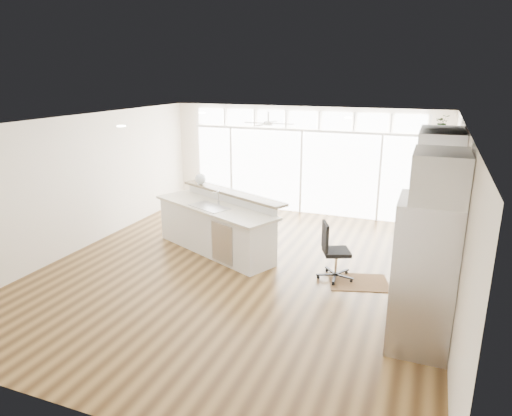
% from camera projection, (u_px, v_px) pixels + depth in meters
% --- Properties ---
extents(floor, '(7.00, 8.00, 0.02)m').
position_uv_depth(floor, '(241.00, 270.00, 8.39)').
color(floor, '#493016').
rests_on(floor, ground).
extents(ceiling, '(7.00, 8.00, 0.02)m').
position_uv_depth(ceiling, '(240.00, 122.00, 7.62)').
color(ceiling, silver).
rests_on(ceiling, wall_back).
extents(wall_back, '(7.00, 0.04, 2.70)m').
position_uv_depth(wall_back, '(302.00, 160.00, 11.58)').
color(wall_back, white).
rests_on(wall_back, floor).
extents(wall_front, '(7.00, 0.04, 2.70)m').
position_uv_depth(wall_front, '(79.00, 301.00, 4.43)').
color(wall_front, white).
rests_on(wall_front, floor).
extents(wall_left, '(0.04, 8.00, 2.70)m').
position_uv_depth(wall_left, '(82.00, 183.00, 9.22)').
color(wall_left, white).
rests_on(wall_left, floor).
extents(wall_right, '(0.04, 8.00, 2.70)m').
position_uv_depth(wall_right, '(457.00, 222.00, 6.79)').
color(wall_right, white).
rests_on(wall_right, floor).
extents(glass_wall, '(5.80, 0.06, 2.08)m').
position_uv_depth(glass_wall, '(301.00, 172.00, 11.61)').
color(glass_wall, white).
rests_on(glass_wall, wall_back).
extents(transom_row, '(5.90, 0.06, 0.40)m').
position_uv_depth(transom_row, '(303.00, 120.00, 11.23)').
color(transom_row, white).
rests_on(transom_row, wall_back).
extents(desk_window, '(0.04, 0.85, 0.85)m').
position_uv_depth(desk_window, '(455.00, 204.00, 7.01)').
color(desk_window, white).
rests_on(desk_window, wall_right).
extents(ceiling_fan, '(1.16, 1.16, 0.32)m').
position_uv_depth(ceiling_fan, '(268.00, 119.00, 10.36)').
color(ceiling_fan, white).
rests_on(ceiling_fan, ceiling).
extents(recessed_lights, '(3.40, 3.00, 0.02)m').
position_uv_depth(recessed_lights, '(245.00, 122.00, 7.81)').
color(recessed_lights, silver).
rests_on(recessed_lights, ceiling).
extents(oven_cabinet, '(0.64, 1.20, 2.50)m').
position_uv_depth(oven_cabinet, '(434.00, 197.00, 8.54)').
color(oven_cabinet, white).
rests_on(oven_cabinet, floor).
extents(desk_nook, '(0.72, 1.30, 0.76)m').
position_uv_depth(desk_nook, '(424.00, 270.00, 7.46)').
color(desk_nook, white).
rests_on(desk_nook, floor).
extents(upper_cabinets, '(0.64, 1.30, 0.64)m').
position_uv_depth(upper_cabinets, '(441.00, 151.00, 6.89)').
color(upper_cabinets, white).
rests_on(upper_cabinets, wall_right).
extents(refrigerator, '(0.76, 0.90, 2.00)m').
position_uv_depth(refrigerator, '(423.00, 275.00, 5.82)').
color(refrigerator, '#B5B5BA').
rests_on(refrigerator, floor).
extents(fridge_cabinet, '(0.64, 0.90, 0.60)m').
position_uv_depth(fridge_cabinet, '(440.00, 176.00, 5.43)').
color(fridge_cabinet, white).
rests_on(fridge_cabinet, wall_right).
extents(framed_photos, '(0.06, 0.22, 0.80)m').
position_uv_depth(framed_photos, '(453.00, 203.00, 7.61)').
color(framed_photos, black).
rests_on(framed_photos, wall_right).
extents(kitchen_island, '(3.12, 2.23, 1.16)m').
position_uv_depth(kitchen_island, '(215.00, 224.00, 9.13)').
color(kitchen_island, white).
rests_on(kitchen_island, floor).
extents(rug, '(1.15, 0.96, 0.01)m').
position_uv_depth(rug, '(359.00, 282.00, 7.88)').
color(rug, '#3D2513').
rests_on(rug, floor).
extents(office_chair, '(0.68, 0.66, 1.02)m').
position_uv_depth(office_chair, '(337.00, 251.00, 7.90)').
color(office_chair, black).
rests_on(office_chair, floor).
extents(fishbowl, '(0.31, 0.31, 0.24)m').
position_uv_depth(fishbowl, '(201.00, 179.00, 9.85)').
color(fishbowl, silver).
rests_on(fishbowl, kitchen_island).
extents(monitor, '(0.08, 0.46, 0.39)m').
position_uv_depth(monitor, '(423.00, 237.00, 7.32)').
color(monitor, black).
rests_on(monitor, desk_nook).
extents(keyboard, '(0.13, 0.34, 0.02)m').
position_uv_depth(keyboard, '(410.00, 246.00, 7.44)').
color(keyboard, silver).
rests_on(keyboard, desk_nook).
extents(potted_plant, '(0.28, 0.30, 0.21)m').
position_uv_depth(potted_plant, '(442.00, 124.00, 8.15)').
color(potted_plant, '#2E5122').
rests_on(potted_plant, oven_cabinet).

